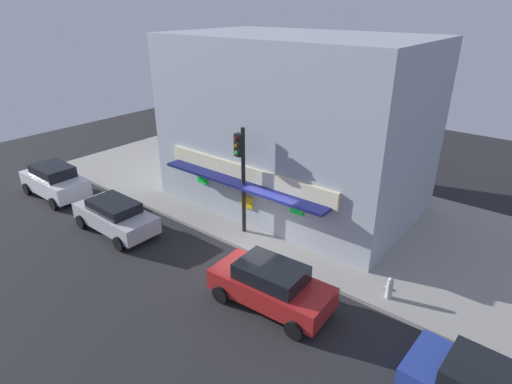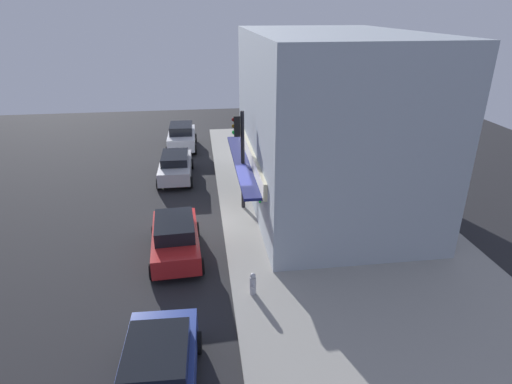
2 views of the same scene
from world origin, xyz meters
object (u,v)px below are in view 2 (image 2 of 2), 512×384
Objects in this scene: potted_plant_by_doorway at (275,203)px; parked_car_red at (175,237)px; traffic_light at (240,148)px; pedestrian at (278,212)px; parked_car_white at (182,136)px; trash_can at (251,179)px; fire_hydrant at (253,284)px; potted_plant_by_window at (258,167)px; parked_car_blue at (158,369)px; parked_car_silver at (175,166)px.

potted_plant_by_doorway is 0.23× the size of parked_car_red.
pedestrian is at bearing 26.13° from traffic_light.
parked_car_red is 1.03× the size of parked_car_white.
pedestrian is at bearing -6.17° from potted_plant_by_doorway.
parked_car_white is at bearing -153.63° from trash_can.
fire_hydrant is 0.84× the size of potted_plant_by_window.
fire_hydrant is 4.58m from pedestrian.
potted_plant_by_window is 0.24× the size of parked_car_white.
fire_hydrant is 1.00× the size of trash_can.
trash_can is 0.21× the size of parked_car_blue.
potted_plant_by_doorway is (3.59, 0.70, 0.16)m from trash_can.
fire_hydrant is (6.96, -0.31, -2.68)m from traffic_light.
traffic_light reaches higher than parked_car_red.
pedestrian is 0.41× the size of parked_car_silver.
trash_can is 1.49m from potted_plant_by_window.
trash_can is 5.37m from pedestrian.
pedestrian is at bearing 150.01° from parked_car_blue.
potted_plant_by_window is 0.23× the size of parked_car_red.
parked_car_blue reaches higher than potted_plant_by_window.
traffic_light is 1.11× the size of parked_car_silver.
parked_car_blue is at bearing -38.48° from fire_hydrant.
traffic_light is 3.68m from pedestrian.
parked_car_white is (-13.23, -4.44, -0.25)m from pedestrian.
parked_car_blue is (9.61, -4.74, 0.08)m from potted_plant_by_doorway.
trash_can is at bearing -23.41° from potted_plant_by_window.
fire_hydrant is 12.05m from parked_car_silver.
trash_can is (-9.55, 1.14, 0.01)m from fire_hydrant.
potted_plant_by_doorway is 10.72m from parked_car_blue.
potted_plant_by_doorway is (1.00, 1.52, -2.50)m from traffic_light.
trash_can is 0.47× the size of pedestrian.
parked_car_silver is at bearing -2.24° from parked_car_white.
parked_car_red is 1.08× the size of parked_car_blue.
trash_can is at bearing -174.49° from pedestrian.
parked_car_white is (-6.56, -4.52, 0.16)m from potted_plant_by_window.
trash_can is 7.51m from parked_car_red.
parked_car_white is at bearing -170.93° from fire_hydrant.
traffic_light is 11.21m from parked_car_white.
parked_car_white is at bearing 179.69° from parked_car_blue.
pedestrian is 13.96m from parked_car_white.
parked_car_blue is 21.12m from parked_car_white.
parked_car_silver is 1.03× the size of parked_car_white.
fire_hydrant is 0.20× the size of parked_car_white.
parked_car_red reaches higher than parked_car_silver.
parked_car_blue is at bearing -0.31° from parked_car_white.
fire_hydrant is 4.67m from parked_car_blue.
parked_car_red is at bearing 178.39° from parked_car_blue.
trash_can is 13.81m from parked_car_blue.
parked_car_blue is at bearing -16.87° from traffic_light.
pedestrian reaches higher than potted_plant_by_window.
parked_car_white is (-10.51, -3.10, -2.34)m from traffic_light.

